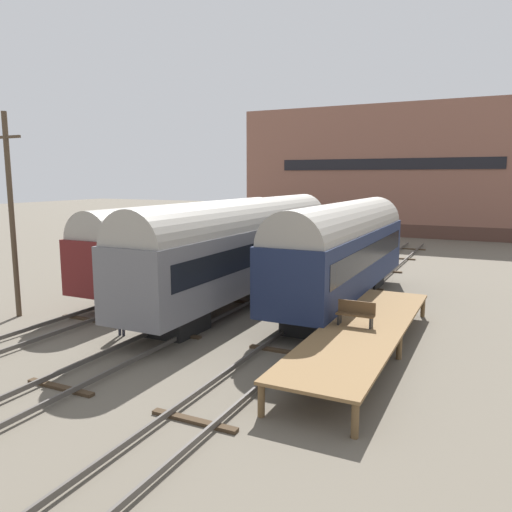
% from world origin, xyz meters
% --- Properties ---
extents(ground_plane, '(200.00, 200.00, 0.00)m').
position_xyz_m(ground_plane, '(0.00, 0.00, 0.00)').
color(ground_plane, '#60594C').
extents(track_left, '(2.60, 60.00, 0.26)m').
position_xyz_m(track_left, '(-4.89, 0.00, 0.14)').
color(track_left, '#4C4742').
rests_on(track_left, ground).
extents(track_middle, '(2.60, 60.00, 0.26)m').
position_xyz_m(track_middle, '(0.00, 0.00, 0.14)').
color(track_middle, '#4C4742').
rests_on(track_middle, ground).
extents(track_right, '(2.60, 60.00, 0.26)m').
position_xyz_m(track_right, '(4.89, 0.00, 0.14)').
color(track_right, '#4C4742').
rests_on(track_right, ground).
extents(train_car_grey, '(2.99, 18.43, 5.37)m').
position_xyz_m(train_car_grey, '(0.00, 3.34, 3.07)').
color(train_car_grey, black).
rests_on(train_car_grey, ground).
extents(train_car_maroon, '(2.89, 18.59, 4.98)m').
position_xyz_m(train_car_maroon, '(-4.89, 6.37, 2.85)').
color(train_car_maroon, black).
rests_on(train_car_maroon, ground).
extents(train_car_navy, '(3.03, 15.09, 5.26)m').
position_xyz_m(train_car_navy, '(4.89, 4.90, 2.98)').
color(train_car_navy, black).
rests_on(train_car_navy, ground).
extents(station_platform, '(2.89, 12.54, 1.04)m').
position_xyz_m(station_platform, '(7.65, -1.79, 0.96)').
color(station_platform, brown).
rests_on(station_platform, ground).
extents(bench, '(1.40, 0.40, 0.91)m').
position_xyz_m(bench, '(7.33, -1.78, 1.52)').
color(bench, brown).
rests_on(bench, station_platform).
extents(person_worker, '(0.32, 0.32, 1.86)m').
position_xyz_m(person_worker, '(-1.85, -4.05, 1.13)').
color(person_worker, '#282833').
rests_on(person_worker, ground).
extents(utility_pole, '(1.80, 0.24, 9.38)m').
position_xyz_m(utility_pole, '(-8.21, -3.84, 4.85)').
color(utility_pole, '#473828').
rests_on(utility_pole, ground).
extents(warehouse_building, '(33.77, 10.85, 14.37)m').
position_xyz_m(warehouse_building, '(0.44, 41.48, 7.19)').
color(warehouse_building, '#4F342A').
rests_on(warehouse_building, ground).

